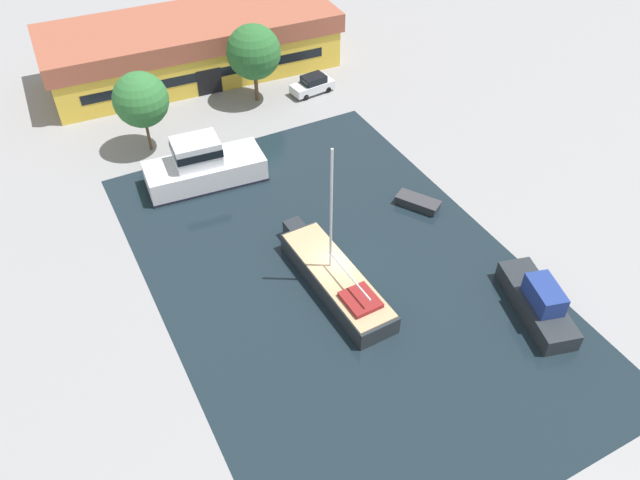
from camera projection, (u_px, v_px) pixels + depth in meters
name	position (u px, v px, depth m)	size (l,w,h in m)	color
ground_plane	(339.00, 275.00, 42.39)	(440.00, 440.00, 0.00)	gray
water_canal	(339.00, 275.00, 42.39)	(23.64, 36.33, 0.01)	black
warehouse_building	(192.00, 46.00, 62.29)	(29.34, 12.04, 5.49)	gold
quay_tree_near_building	(141.00, 100.00, 50.45)	(4.53, 4.53, 7.04)	brown
quay_tree_by_water	(254.00, 52.00, 56.58)	(4.99, 4.99, 7.39)	brown
parked_car	(313.00, 85.00, 60.32)	(4.38, 2.26, 1.75)	silver
sailboat_moored	(335.00, 278.00, 41.09)	(3.21, 11.76, 10.58)	#23282D
motor_cruiser	(203.00, 167.00, 49.19)	(9.67, 4.56, 4.01)	silver
small_dinghy	(418.00, 203.00, 47.61)	(2.91, 3.56, 0.71)	#23282D
cabin_boat	(538.00, 302.00, 39.28)	(4.07, 7.42, 2.63)	#23282D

